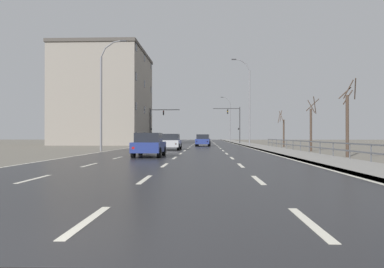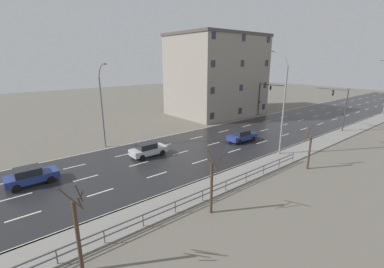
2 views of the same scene
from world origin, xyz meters
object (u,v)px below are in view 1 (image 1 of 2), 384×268
object	(u,v)px
traffic_signal_right	(235,120)
car_far_right	(149,145)
street_lamp_midground	(248,103)
car_mid_centre	(203,140)
street_lamp_left_bank	(103,97)
brick_building	(106,98)
street_lamp_distant	(230,120)
traffic_signal_left	(156,120)
car_near_left	(171,142)

from	to	relation	value
traffic_signal_right	car_far_right	distance (m)	40.50
street_lamp_midground	car_mid_centre	size ratio (longest dim) A/B	2.72
car_far_right	car_mid_centre	xyz separation A→B (m)	(3.38, 23.73, 0.00)
car_mid_centre	traffic_signal_right	bearing A→B (deg)	74.02
street_lamp_left_bank	car_far_right	size ratio (longest dim) A/B	2.46
traffic_signal_right	brick_building	distance (m)	22.30
street_lamp_distant	traffic_signal_left	xyz separation A→B (m)	(-14.40, -19.31, -0.99)
traffic_signal_right	car_mid_centre	size ratio (longest dim) A/B	1.53
traffic_signal_right	street_lamp_left_bank	bearing A→B (deg)	-115.47
street_lamp_midground	traffic_signal_left	xyz separation A→B (m)	(-14.41, 16.61, -1.48)
car_mid_centre	street_lamp_distant	bearing A→B (deg)	83.99
street_lamp_distant	car_mid_centre	xyz separation A→B (m)	(-5.88, -35.42, -4.31)
car_far_right	car_near_left	world-z (taller)	same
street_lamp_distant	car_far_right	size ratio (longest dim) A/B	2.53
street_lamp_midground	street_lamp_left_bank	world-z (taller)	street_lamp_midground
street_lamp_distant	traffic_signal_right	xyz separation A→B (m)	(-0.37, -19.78, -0.93)
brick_building	street_lamp_distant	bearing A→B (deg)	48.41
car_near_left	car_mid_centre	bearing A→B (deg)	76.62
traffic_signal_right	car_mid_centre	xyz separation A→B (m)	(-5.51, -15.64, -3.37)
car_near_left	car_mid_centre	size ratio (longest dim) A/B	0.98
street_lamp_distant	car_far_right	world-z (taller)	street_lamp_distant
street_lamp_left_bank	traffic_signal_left	world-z (taller)	street_lamp_left_bank
street_lamp_midground	street_lamp_distant	world-z (taller)	street_lamp_midground
car_near_left	car_mid_centre	distance (m)	12.74
traffic_signal_left	car_near_left	size ratio (longest dim) A/B	1.52
street_lamp_midground	car_mid_centre	distance (m)	7.61
street_lamp_left_bank	street_lamp_distant	bearing A→B (deg)	73.49
car_far_right	traffic_signal_left	bearing A→B (deg)	97.22
street_lamp_midground	street_lamp_left_bank	distance (m)	20.72
street_lamp_midground	street_lamp_distant	distance (m)	35.93
street_lamp_distant	street_lamp_left_bank	distance (m)	52.46
street_lamp_midground	car_near_left	bearing A→B (deg)	-126.92
street_lamp_left_bank	car_near_left	distance (m)	7.71
traffic_signal_left	brick_building	size ratio (longest dim) A/B	0.37
street_lamp_midground	street_lamp_left_bank	bearing A→B (deg)	-136.06
car_far_right	brick_building	xyz separation A→B (m)	(-12.61, 34.51, 6.78)
traffic_signal_right	car_far_right	size ratio (longest dim) A/B	1.57
traffic_signal_right	traffic_signal_left	distance (m)	14.04
car_far_right	car_near_left	xyz separation A→B (m)	(0.34, 11.36, 0.00)
traffic_signal_right	car_mid_centre	world-z (taller)	traffic_signal_right
street_lamp_distant	car_far_right	bearing A→B (deg)	-98.89
street_lamp_midground	street_lamp_left_bank	xyz separation A→B (m)	(-14.91, -14.37, -0.66)
traffic_signal_right	car_near_left	world-z (taller)	traffic_signal_right
traffic_signal_left	car_mid_centre	world-z (taller)	traffic_signal_left
car_far_right	car_near_left	bearing A→B (deg)	88.13
street_lamp_distant	brick_building	world-z (taller)	brick_building
traffic_signal_right	car_far_right	world-z (taller)	traffic_signal_right
street_lamp_left_bank	car_mid_centre	distance (m)	17.89
car_near_left	brick_building	size ratio (longest dim) A/B	0.24
street_lamp_midground	car_far_right	size ratio (longest dim) A/B	2.78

